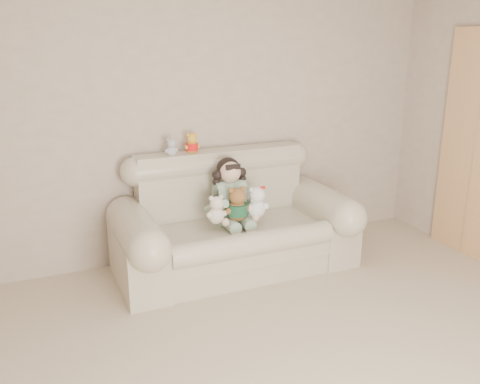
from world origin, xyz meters
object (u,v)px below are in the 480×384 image
Objects in this scene: brown_teddy at (237,201)px; cream_teddy at (216,207)px; sofa at (235,214)px; seated_child at (230,190)px; white_cat at (257,199)px.

brown_teddy is 1.22× the size of cream_teddy.
sofa is 0.20m from brown_teddy.
white_cat is at bearing -50.49° from seated_child.
cream_teddy is at bearing -155.02° from sofa.
cream_teddy is (-0.19, 0.01, -0.03)m from brown_teddy.
sofa is 3.53× the size of seated_child.
brown_teddy is at bearing -14.37° from cream_teddy.
white_cat is at bearing 10.55° from brown_teddy.
brown_teddy is at bearing -105.94° from sofa.
seated_child is at bearing 96.73° from brown_teddy.
seated_child is 0.26m from white_cat.
seated_child is 1.67× the size of brown_teddy.
white_cat is (0.15, -0.11, 0.16)m from sofa.
sofa is 6.14× the size of white_cat.
cream_teddy is (-0.20, -0.18, -0.07)m from seated_child.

